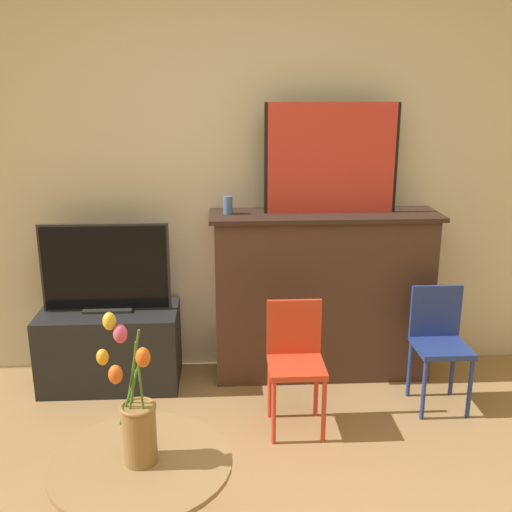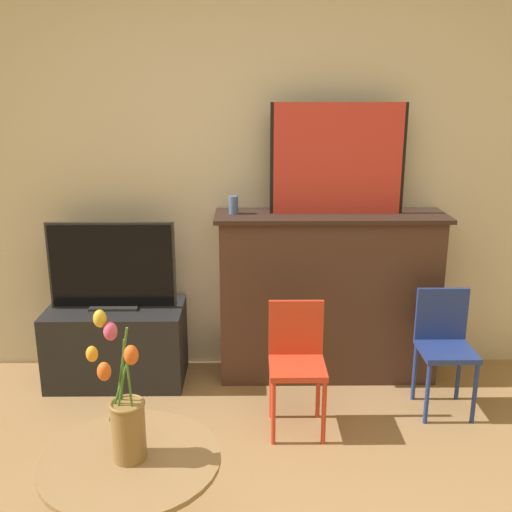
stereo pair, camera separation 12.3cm
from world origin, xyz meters
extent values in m
cube|color=beige|center=(0.00, 2.13, 1.35)|extent=(8.00, 0.06, 2.70)
cube|color=#4C3328|center=(0.42, 1.93, 0.52)|extent=(1.31, 0.34, 1.04)
cube|color=#35231C|center=(0.42, 1.92, 1.03)|extent=(1.37, 0.38, 0.02)
cube|color=black|center=(0.45, 1.94, 1.36)|extent=(0.78, 0.02, 0.64)
cube|color=red|center=(0.45, 1.93, 1.36)|extent=(0.74, 0.02, 0.64)
cylinder|color=#4C6699|center=(-0.16, 1.93, 1.09)|extent=(0.05, 0.05, 0.11)
cube|color=#232326|center=(-0.88, 1.86, 0.24)|extent=(0.82, 0.44, 0.47)
cube|color=#2D2D2D|center=(-0.88, 1.86, 0.48)|extent=(0.29, 0.12, 0.02)
cube|color=#2D2D2D|center=(-0.88, 1.87, 0.74)|extent=(0.75, 0.02, 0.53)
cube|color=black|center=(-0.88, 1.86, 0.74)|extent=(0.72, 0.02, 0.50)
cylinder|color=red|center=(0.05, 1.14, 0.18)|extent=(0.02, 0.02, 0.35)
cylinder|color=red|center=(0.31, 1.14, 0.18)|extent=(0.02, 0.02, 0.35)
cylinder|color=red|center=(0.05, 1.40, 0.18)|extent=(0.02, 0.02, 0.35)
cylinder|color=red|center=(0.31, 1.40, 0.18)|extent=(0.02, 0.02, 0.35)
cube|color=red|center=(0.18, 1.27, 0.37)|extent=(0.29, 0.29, 0.03)
cube|color=red|center=(0.18, 1.41, 0.53)|extent=(0.29, 0.02, 0.30)
cylinder|color=navy|center=(0.89, 1.33, 0.18)|extent=(0.02, 0.02, 0.35)
cylinder|color=navy|center=(1.14, 1.33, 0.18)|extent=(0.02, 0.02, 0.35)
cylinder|color=navy|center=(0.89, 1.59, 0.18)|extent=(0.02, 0.02, 0.35)
cylinder|color=navy|center=(1.14, 1.59, 0.18)|extent=(0.02, 0.02, 0.35)
cube|color=navy|center=(1.01, 1.46, 0.37)|extent=(0.29, 0.29, 0.03)
cube|color=navy|center=(1.01, 1.59, 0.53)|extent=(0.29, 0.02, 0.30)
cylinder|color=#99754C|center=(-0.49, 0.29, 0.50)|extent=(0.64, 0.64, 0.02)
cylinder|color=olive|center=(-0.49, 0.29, 0.62)|extent=(0.12, 0.12, 0.21)
torus|color=olive|center=(-0.49, 0.29, 0.72)|extent=(0.13, 0.13, 0.01)
cylinder|color=#477A2D|center=(-0.50, 0.30, 0.81)|extent=(0.05, 0.06, 0.32)
ellipsoid|color=#E0517A|center=(-0.54, 0.36, 0.96)|extent=(0.05, 0.05, 0.07)
cylinder|color=#477A2D|center=(-0.50, 0.30, 0.83)|extent=(0.08, 0.07, 0.36)
ellipsoid|color=gold|center=(-0.58, 0.37, 1.00)|extent=(0.05, 0.05, 0.06)
cylinder|color=#477A2D|center=(-0.51, 0.29, 0.78)|extent=(0.09, 0.02, 0.26)
ellipsoid|color=orange|center=(-0.59, 0.30, 0.91)|extent=(0.04, 0.04, 0.06)
cylinder|color=#477A2D|center=(-0.47, 0.28, 0.78)|extent=(0.02, 0.02, 0.27)
ellipsoid|color=orange|center=(-0.46, 0.27, 0.92)|extent=(0.05, 0.05, 0.07)
cylinder|color=#477A2D|center=(-0.51, 0.28, 0.76)|extent=(0.05, 0.02, 0.21)
ellipsoid|color=orange|center=(-0.55, 0.26, 0.86)|extent=(0.05, 0.05, 0.07)
camera|label=1|loc=(-0.19, -1.53, 1.77)|focal=42.00mm
camera|label=2|loc=(-0.07, -1.54, 1.77)|focal=42.00mm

